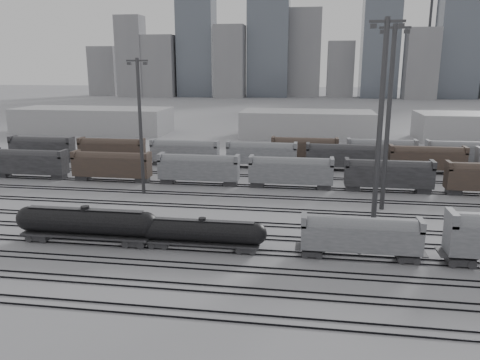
# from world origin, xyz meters

# --- Properties ---
(ground) EXTENTS (900.00, 900.00, 0.00)m
(ground) POSITION_xyz_m (0.00, 0.00, 0.00)
(ground) COLOR #A1A2A6
(ground) RESTS_ON ground
(tracks) EXTENTS (220.00, 71.50, 0.16)m
(tracks) POSITION_xyz_m (0.00, 17.50, 0.08)
(tracks) COLOR black
(tracks) RESTS_ON ground
(tank_car_a) EXTENTS (18.42, 3.07, 4.55)m
(tank_car_a) POSITION_xyz_m (-15.81, 1.00, 2.63)
(tank_car_a) COLOR black
(tank_car_a) RESTS_ON ground
(tank_car_b) EXTENTS (15.46, 2.58, 3.82)m
(tank_car_b) POSITION_xyz_m (-1.05, 1.00, 2.21)
(tank_car_b) COLOR black
(tank_car_b) RESTS_ON ground
(hopper_car_a) EXTENTS (13.46, 2.67, 4.81)m
(hopper_car_a) POSITION_xyz_m (17.32, 1.00, 2.97)
(hopper_car_a) COLOR black
(hopper_car_a) RESTS_ON ground
(light_mast_b) EXTENTS (3.65, 0.58, 22.79)m
(light_mast_b) POSITION_xyz_m (-16.98, 24.33, 12.09)
(light_mast_b) COLOR #38383B
(light_mast_b) RESTS_ON ground
(light_mast_c) EXTENTS (4.38, 0.70, 27.40)m
(light_mast_c) POSITION_xyz_m (20.15, 11.99, 14.53)
(light_mast_c) COLOR #38383B
(light_mast_c) RESTS_ON ground
(light_mast_d) EXTENTS (4.37, 0.70, 27.30)m
(light_mast_d) POSITION_xyz_m (22.54, 21.12, 14.48)
(light_mast_d) COLOR #38383B
(light_mast_d) RESTS_ON ground
(bg_string_near) EXTENTS (151.00, 3.00, 5.60)m
(bg_string_near) POSITION_xyz_m (8.00, 32.00, 2.80)
(bg_string_near) COLOR gray
(bg_string_near) RESTS_ON ground
(bg_string_mid) EXTENTS (151.00, 3.00, 5.60)m
(bg_string_mid) POSITION_xyz_m (18.00, 48.00, 2.80)
(bg_string_mid) COLOR black
(bg_string_mid) RESTS_ON ground
(bg_string_far) EXTENTS (66.00, 3.00, 5.60)m
(bg_string_far) POSITION_xyz_m (35.50, 56.00, 2.80)
(bg_string_far) COLOR #47362D
(bg_string_far) RESTS_ON ground
(warehouse_left) EXTENTS (50.00, 18.00, 8.00)m
(warehouse_left) POSITION_xyz_m (-60.00, 95.00, 4.00)
(warehouse_left) COLOR #AFAFB2
(warehouse_left) RESTS_ON ground
(warehouse_mid) EXTENTS (40.00, 18.00, 8.00)m
(warehouse_mid) POSITION_xyz_m (10.00, 95.00, 4.00)
(warehouse_mid) COLOR #AFAFB2
(warehouse_mid) RESTS_ON ground
(warehouse_right) EXTENTS (35.00, 18.00, 8.00)m
(warehouse_right) POSITION_xyz_m (60.00, 95.00, 4.00)
(warehouse_right) COLOR #AFAFB2
(warehouse_right) RESTS_ON ground
(skyline) EXTENTS (316.00, 22.40, 95.00)m
(skyline) POSITION_xyz_m (10.84, 280.00, 34.73)
(skyline) COLOR gray
(skyline) RESTS_ON ground
(crane_left) EXTENTS (42.00, 1.80, 100.00)m
(crane_left) POSITION_xyz_m (-28.74, 305.00, 57.39)
(crane_left) COLOR #38383B
(crane_left) RESTS_ON ground
(crane_right) EXTENTS (42.00, 1.80, 100.00)m
(crane_right) POSITION_xyz_m (91.26, 305.00, 57.39)
(crane_right) COLOR #38383B
(crane_right) RESTS_ON ground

